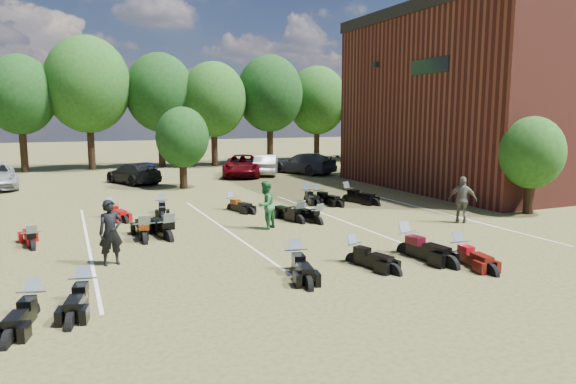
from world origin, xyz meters
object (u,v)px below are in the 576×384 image
person_black (111,232)px  motorcycle_3 (354,262)px  person_green (265,205)px  person_grey (463,200)px  motorcycle_7 (33,249)px  car_4 (145,171)px  motorcycle_0 (33,316)px

person_black → motorcycle_3: person_black is taller
person_green → person_grey: size_ratio=0.98×
person_black → motorcycle_7: person_black is taller
motorcycle_3 → person_black: bearing=142.7°
motorcycle_3 → motorcycle_7: motorcycle_3 is taller
person_grey → car_4: bearing=-18.6°
person_grey → motorcycle_7: bearing=35.9°
person_black → motorcycle_3: (6.70, -2.67, -0.97)m
motorcycle_3 → person_grey: bearing=9.2°
person_black → person_grey: person_black is taller
person_grey → motorcycle_0: size_ratio=0.95×
car_4 → person_black: bearing=-98.7°
person_green → motorcycle_0: 10.08m
person_grey → motorcycle_3: 7.83m
person_green → motorcycle_7: 8.25m
person_grey → motorcycle_0: bearing=58.8°
car_4 → person_green: (2.12, -17.26, 0.28)m
person_grey → motorcycle_7: person_grey is taller
motorcycle_0 → motorcycle_7: 6.42m
car_4 → person_grey: 21.82m
motorcycle_0 → car_4: bearing=90.7°
motorcycle_0 → person_grey: bearing=29.0°
person_black → person_grey: size_ratio=1.01×
car_4 → person_grey: (9.96, -19.41, 0.30)m
person_green → motorcycle_3: (0.78, -5.40, -0.94)m
car_4 → person_black: (-3.81, -19.99, 0.31)m
person_black → motorcycle_0: bearing=-128.3°
car_4 → motorcycle_7: bearing=-107.5°
car_4 → motorcycle_3: (2.89, -22.66, -0.66)m
person_black → motorcycle_0: 4.12m
person_black → car_4: bearing=70.1°
person_black → motorcycle_7: size_ratio=0.94×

